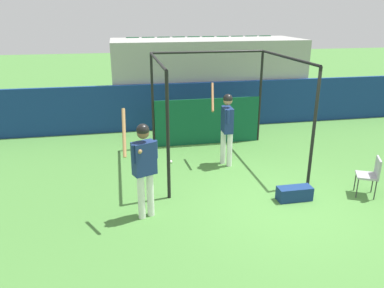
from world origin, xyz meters
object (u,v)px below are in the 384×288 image
(player_waiting, at_px, (144,162))
(baseball, at_px, (171,162))
(player_batter, at_px, (227,123))
(folding_chair, at_px, (372,173))
(equipment_bag, at_px, (294,193))

(player_waiting, relative_size, baseball, 28.00)
(player_batter, xyz_separation_m, player_waiting, (-2.15, -2.16, 0.01))
(folding_chair, distance_m, equipment_bag, 1.64)
(player_batter, relative_size, baseball, 26.47)
(equipment_bag, relative_size, baseball, 9.46)
(folding_chair, height_order, baseball, folding_chair)
(player_waiting, xyz_separation_m, equipment_bag, (3.01, 0.08, -0.95))
(player_waiting, bearing_deg, player_batter, -156.54)
(equipment_bag, distance_m, baseball, 3.26)
(folding_chair, bearing_deg, equipment_bag, 112.21)
(baseball, bearing_deg, equipment_bag, -47.81)
(folding_chair, relative_size, equipment_bag, 1.20)
(player_waiting, distance_m, equipment_bag, 3.16)
(equipment_bag, height_order, baseball, equipment_bag)
(player_batter, xyz_separation_m, equipment_bag, (0.86, -2.08, -0.94))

